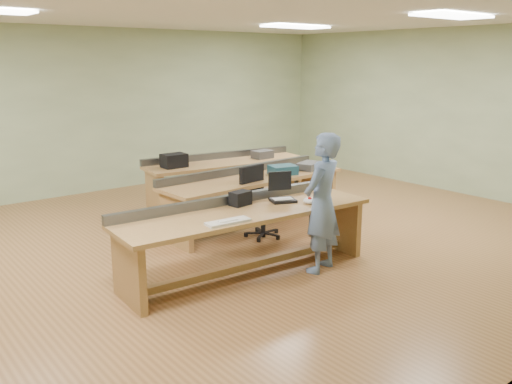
% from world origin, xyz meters
% --- Properties ---
extents(floor, '(10.00, 10.00, 0.00)m').
position_xyz_m(floor, '(0.00, 0.00, 0.00)').
color(floor, '#916137').
rests_on(floor, ground).
extents(ceiling, '(10.00, 10.00, 0.00)m').
position_xyz_m(ceiling, '(0.00, 0.00, 3.00)').
color(ceiling, silver).
rests_on(ceiling, wall_back).
extents(wall_back, '(10.00, 0.04, 3.00)m').
position_xyz_m(wall_back, '(0.00, 4.00, 1.50)').
color(wall_back, '#A4B78B').
rests_on(wall_back, floor).
extents(wall_right, '(0.04, 8.00, 3.00)m').
position_xyz_m(wall_right, '(5.00, 0.00, 1.50)').
color(wall_right, '#A4B78B').
rests_on(wall_right, floor).
extents(fluor_panels, '(6.20, 3.50, 0.03)m').
position_xyz_m(fluor_panels, '(0.00, 0.00, 2.97)').
color(fluor_panels, white).
rests_on(fluor_panels, ceiling).
extents(workbench_front, '(3.11, 1.01, 0.86)m').
position_xyz_m(workbench_front, '(-0.50, -0.97, 0.56)').
color(workbench_front, '#AF804A').
rests_on(workbench_front, floor).
extents(workbench_mid, '(2.96, 0.90, 0.86)m').
position_xyz_m(workbench_mid, '(0.70, 0.41, 0.56)').
color(workbench_mid, '#AF804A').
rests_on(workbench_mid, floor).
extents(workbench_back, '(2.87, 1.12, 0.86)m').
position_xyz_m(workbench_back, '(1.11, 1.68, 0.55)').
color(workbench_back, '#AF804A').
rests_on(workbench_back, floor).
extents(person, '(0.68, 0.56, 1.63)m').
position_xyz_m(person, '(0.23, -1.46, 0.81)').
color(person, '#6985AB').
rests_on(person, floor).
extents(laptop_base, '(0.36, 0.33, 0.03)m').
position_xyz_m(laptop_base, '(0.09, -0.94, 0.77)').
color(laptop_base, black).
rests_on(laptop_base, workbench_front).
extents(laptop_screen, '(0.28, 0.12, 0.23)m').
position_xyz_m(laptop_screen, '(0.13, -0.83, 0.98)').
color(laptop_screen, black).
rests_on(laptop_screen, laptop_base).
extents(keyboard, '(0.50, 0.20, 0.03)m').
position_xyz_m(keyboard, '(-0.95, -1.26, 0.76)').
color(keyboard, beige).
rests_on(keyboard, workbench_front).
extents(trackball_mouse, '(0.20, 0.21, 0.07)m').
position_xyz_m(trackball_mouse, '(0.27, -1.21, 0.79)').
color(trackball_mouse, white).
rests_on(trackball_mouse, workbench_front).
extents(camera_bag, '(0.26, 0.19, 0.17)m').
position_xyz_m(camera_bag, '(-0.41, -0.76, 0.83)').
color(camera_bag, black).
rests_on(camera_bag, workbench_front).
extents(task_chair, '(0.60, 0.60, 0.98)m').
position_xyz_m(task_chair, '(0.48, -0.03, 0.36)').
color(task_chair, black).
rests_on(task_chair, floor).
extents(parts_bin_teal, '(0.45, 0.38, 0.14)m').
position_xyz_m(parts_bin_teal, '(1.15, 0.27, 0.82)').
color(parts_bin_teal, '#163A49').
rests_on(parts_bin_teal, workbench_mid).
extents(parts_bin_grey, '(0.47, 0.39, 0.11)m').
position_xyz_m(parts_bin_grey, '(1.72, 0.30, 0.81)').
color(parts_bin_grey, '#3A3A3D').
rests_on(parts_bin_grey, workbench_mid).
extents(mug, '(0.15, 0.15, 0.10)m').
position_xyz_m(mug, '(0.67, 0.27, 0.80)').
color(mug, '#3A3A3D').
rests_on(mug, workbench_mid).
extents(drinks_can, '(0.08, 0.08, 0.12)m').
position_xyz_m(drinks_can, '(0.59, 0.35, 0.81)').
color(drinks_can, '#BCBCC0').
rests_on(drinks_can, workbench_mid).
extents(storage_box_back, '(0.39, 0.28, 0.22)m').
position_xyz_m(storage_box_back, '(0.16, 1.76, 0.86)').
color(storage_box_back, black).
rests_on(storage_box_back, workbench_back).
extents(tray_back, '(0.33, 0.25, 0.13)m').
position_xyz_m(tray_back, '(1.79, 1.53, 0.82)').
color(tray_back, '#3A3A3D').
rests_on(tray_back, workbench_back).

